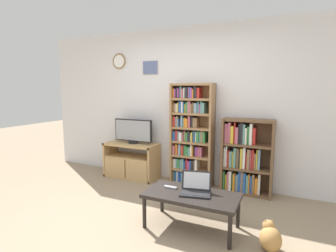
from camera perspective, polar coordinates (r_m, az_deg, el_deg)
The scene contains 10 objects.
ground_plane at distance 3.18m, azimuth -9.12°, elevation -21.79°, with size 18.00×18.00×0.00m, color gray.
wall_back at distance 4.46m, azimuth 4.11°, elevation 4.50°, with size 5.71×0.09×2.60m.
tv_stand at distance 4.79m, azimuth -8.01°, elevation -7.37°, with size 0.96×0.44×0.62m.
television at distance 4.69m, azimuth -7.58°, elevation -1.12°, with size 0.74×0.18×0.43m.
bookshelf_tall at distance 4.31m, azimuth 4.95°, elevation -1.99°, with size 0.70×0.26×1.67m.
bookshelf_short at distance 4.16m, azimuth 16.25°, elevation -6.65°, with size 0.74×0.29×1.14m.
coffee_table at distance 3.08m, azimuth 5.14°, elevation -15.21°, with size 1.05×0.54×0.41m.
laptop at distance 3.07m, azimuth 6.06°, elevation -13.27°, with size 0.38×0.32×0.23m.
remote_near_laptop at distance 3.21m, azimuth 0.53°, elevation -13.19°, with size 0.16×0.05×0.02m.
cat at distance 2.97m, azimuth 21.38°, elevation -21.69°, with size 0.41×0.45×0.30m.
Camera 1 is at (1.57, -2.27, 1.58)m, focal length 28.00 mm.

